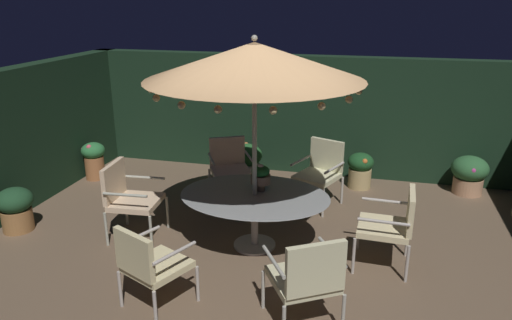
# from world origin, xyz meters

# --- Properties ---
(ground_plane) EXTENTS (7.93, 6.59, 0.02)m
(ground_plane) POSITION_xyz_m (0.00, 0.00, -0.01)
(ground_plane) COLOR brown
(hedge_backdrop_rear) EXTENTS (7.93, 0.30, 2.06)m
(hedge_backdrop_rear) POSITION_xyz_m (0.00, 3.15, 1.03)
(hedge_backdrop_rear) COLOR black
(hedge_backdrop_rear) RESTS_ON ground_plane
(patio_dining_table) EXTENTS (1.85, 1.43, 0.71)m
(patio_dining_table) POSITION_xyz_m (-0.18, 0.21, 0.61)
(patio_dining_table) COLOR #B6AEAC
(patio_dining_table) RESTS_ON ground_plane
(patio_umbrella) EXTENTS (2.51, 2.51, 2.60)m
(patio_umbrella) POSITION_xyz_m (-0.18, 0.21, 2.31)
(patio_umbrella) COLOR #B6B6A4
(patio_umbrella) RESTS_ON ground_plane
(centerpiece_planter) EXTENTS (0.25, 0.25, 0.35)m
(centerpiece_planter) POSITION_xyz_m (-0.14, 0.36, 0.90)
(centerpiece_planter) COLOR #82654D
(centerpiece_planter) RESTS_ON patio_dining_table
(patio_chair_north) EXTENTS (0.76, 0.77, 0.91)m
(patio_chair_north) POSITION_xyz_m (-0.86, -1.28, 0.53)
(patio_chair_north) COLOR #B9B1A8
(patio_chair_north) RESTS_ON ground_plane
(patio_chair_northeast) EXTENTS (0.85, 0.85, 0.99)m
(patio_chair_northeast) POSITION_xyz_m (0.68, -1.20, 0.56)
(patio_chair_northeast) COLOR #B2B0A4
(patio_chair_northeast) RESTS_ON ground_plane
(patio_chair_east) EXTENTS (0.64, 0.65, 0.95)m
(patio_chair_east) POSITION_xyz_m (1.47, 0.14, 0.56)
(patio_chair_east) COLOR #B8B0A8
(patio_chair_east) RESTS_ON ground_plane
(patio_chair_southeast) EXTENTS (0.78, 0.79, 0.97)m
(patio_chair_southeast) POSITION_xyz_m (0.45, 1.74, 0.56)
(patio_chair_southeast) COLOR #B9B5AB
(patio_chair_southeast) RESTS_ON ground_plane
(patio_chair_south) EXTENTS (0.80, 0.79, 0.93)m
(patio_chair_south) POSITION_xyz_m (-0.95, 1.66, 0.54)
(patio_chair_south) COLOR #B6B1AC
(patio_chair_south) RESTS_ON ground_plane
(patio_chair_southwest) EXTENTS (0.67, 0.68, 1.00)m
(patio_chair_southwest) POSITION_xyz_m (-1.83, 0.09, 0.58)
(patio_chair_southwest) COLOR #B4B5A3
(patio_chair_southwest) RESTS_ON ground_plane
(potted_plant_right_far) EXTENTS (0.48, 0.48, 0.60)m
(potted_plant_right_far) POSITION_xyz_m (-3.38, -0.14, 0.33)
(potted_plant_right_far) COLOR #9F6C3D
(potted_plant_right_far) RESTS_ON ground_plane
(potted_plant_right_near) EXTENTS (0.39, 0.39, 0.64)m
(potted_plant_right_near) POSITION_xyz_m (-3.44, 1.85, 0.36)
(potted_plant_right_near) COLOR #A7683D
(potted_plant_right_near) RESTS_ON ground_plane
(potted_plant_back_left) EXTENTS (0.54, 0.54, 0.63)m
(potted_plant_back_left) POSITION_xyz_m (-0.89, 2.45, 0.34)
(potted_plant_back_left) COLOR beige
(potted_plant_back_left) RESTS_ON ground_plane
(potted_plant_left_near) EXTENTS (0.42, 0.42, 0.59)m
(potted_plant_left_near) POSITION_xyz_m (1.02, 2.54, 0.32)
(potted_plant_left_near) COLOR tan
(potted_plant_left_near) RESTS_ON ground_plane
(potted_plant_left_far) EXTENTS (0.57, 0.57, 0.62)m
(potted_plant_left_far) POSITION_xyz_m (2.71, 2.71, 0.33)
(potted_plant_left_far) COLOR tan
(potted_plant_left_far) RESTS_ON ground_plane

